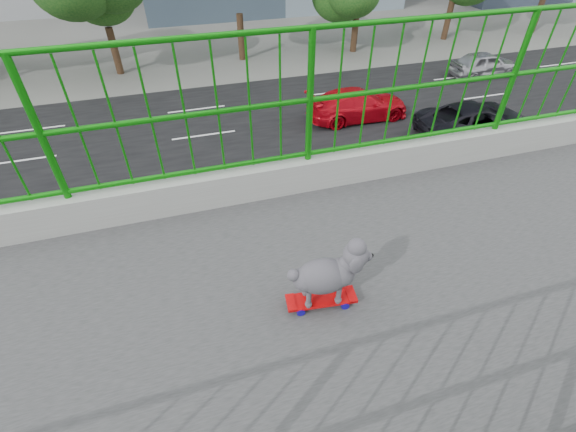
% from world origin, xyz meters
% --- Properties ---
extents(road, '(18.00, 90.00, 0.02)m').
position_xyz_m(road, '(-13.00, 0.00, 0.01)').
color(road, black).
rests_on(road, ground).
extents(footbridge, '(3.00, 24.00, 7.00)m').
position_xyz_m(footbridge, '(0.00, 0.00, 5.22)').
color(footbridge, '#2D2D2F').
rests_on(footbridge, ground).
extents(railing, '(3.00, 24.00, 1.42)m').
position_xyz_m(railing, '(0.00, 0.00, 7.21)').
color(railing, gray).
rests_on(railing, footbridge).
extents(skateboard, '(0.19, 0.48, 0.06)m').
position_xyz_m(skateboard, '(-0.06, -0.36, 7.05)').
color(skateboard, red).
rests_on(skateboard, footbridge).
extents(poodle, '(0.27, 0.54, 0.45)m').
position_xyz_m(poodle, '(-0.05, -0.33, 7.31)').
color(poodle, '#322F34').
rests_on(poodle, skateboard).
extents(car_2, '(2.54, 5.51, 1.53)m').
position_xyz_m(car_2, '(-12.40, 12.25, 0.77)').
color(car_2, black).
rests_on(car_2, ground).
extents(car_3, '(2.10, 5.16, 1.50)m').
position_xyz_m(car_3, '(-15.60, 7.75, 0.75)').
color(car_3, '#BA0713').
rests_on(car_3, ground).
extents(car_4, '(1.74, 4.32, 1.47)m').
position_xyz_m(car_4, '(-18.80, 17.72, 0.74)').
color(car_4, '#9C9CA1').
rests_on(car_4, ground).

